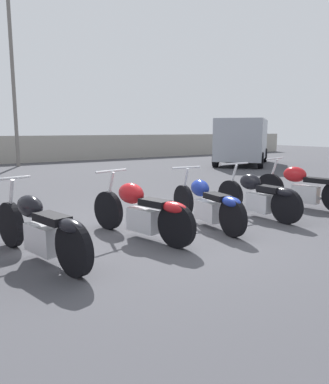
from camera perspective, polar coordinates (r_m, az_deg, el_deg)
ground_plane at (r=6.13m, az=0.71°, el=-6.18°), size 60.00×60.00×0.00m
light_pole_left at (r=18.76m, az=-22.31°, el=19.15°), size 0.70×0.35×8.66m
motorcycle_slot_1 at (r=4.99m, az=-18.38°, el=-5.29°), size 0.75×2.21×1.01m
motorcycle_slot_2 at (r=5.74m, az=-3.59°, el=-2.83°), size 0.79×2.11×1.01m
motorcycle_slot_3 at (r=6.48m, az=6.54°, el=-1.73°), size 0.59×2.16×0.98m
motorcycle_slot_4 at (r=7.33m, az=14.09°, el=-0.50°), size 0.75×2.02×1.00m
motorcycle_slot_5 at (r=8.51m, az=20.49°, el=0.74°), size 0.75×2.19×1.04m
parked_van at (r=18.49m, az=11.82°, el=7.84°), size 4.96×4.57×2.15m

